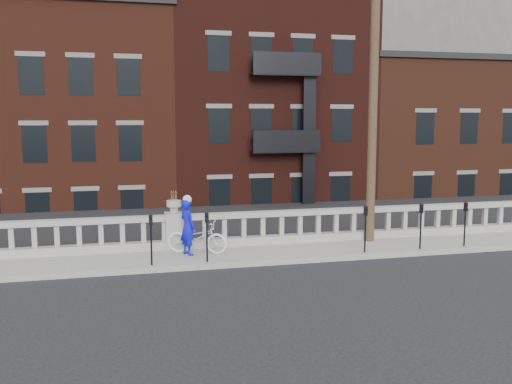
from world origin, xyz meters
TOP-DOWN VIEW (x-y plane):
  - ground at (0.00, 0.00)m, footprint 120.00×120.00m
  - sidewalk at (0.00, 3.00)m, footprint 32.00×2.20m
  - balustrade at (0.00, 3.95)m, footprint 28.00×0.34m
  - planter_pedestal at (0.00, 3.95)m, footprint 0.55×0.55m
  - lower_level at (0.56, 23.04)m, footprint 80.00×44.00m
  - utility_pole at (6.20, 3.60)m, footprint 1.60×0.28m
  - parking_meter_a at (-0.79, 2.15)m, footprint 0.10×0.09m
  - parking_meter_b at (0.71, 2.15)m, footprint 0.10×0.09m
  - parking_meter_c at (5.37, 2.15)m, footprint 0.10×0.09m
  - parking_meter_d at (7.17, 2.15)m, footprint 0.10×0.09m
  - parking_meter_e at (8.67, 2.15)m, footprint 0.10×0.09m
  - bicycle at (0.59, 3.24)m, footprint 1.88×1.28m
  - cyclist at (0.30, 3.10)m, footprint 0.60×0.70m

SIDE VIEW (x-z plane):
  - ground at x=0.00m, z-range 0.00..0.00m
  - sidewalk at x=0.00m, z-range 0.00..0.15m
  - bicycle at x=0.59m, z-range 0.15..1.09m
  - balustrade at x=0.00m, z-range 0.13..1.16m
  - planter_pedestal at x=0.00m, z-range -0.05..1.71m
  - cyclist at x=0.30m, z-range 0.15..1.78m
  - parking_meter_a at x=-0.79m, z-range 0.32..1.68m
  - parking_meter_b at x=0.71m, z-range 0.32..1.68m
  - parking_meter_c at x=5.37m, z-range 0.32..1.68m
  - parking_meter_d at x=7.17m, z-range 0.32..1.68m
  - parking_meter_e at x=8.67m, z-range 0.32..1.68m
  - lower_level at x=0.56m, z-range -7.77..13.03m
  - utility_pole at x=6.20m, z-range 0.24..10.24m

